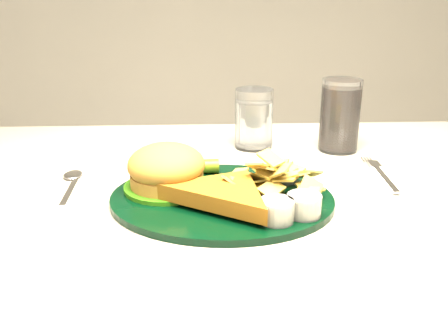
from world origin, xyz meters
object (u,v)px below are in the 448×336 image
(dinner_plate, at_px, (222,179))
(water_glass, at_px, (254,119))
(cola_glass, at_px, (340,115))
(fork_napkin, at_px, (384,177))

(dinner_plate, bearing_deg, water_glass, 81.92)
(cola_glass, height_order, fork_napkin, cola_glass)
(dinner_plate, height_order, fork_napkin, dinner_plate)
(dinner_plate, xyz_separation_m, cola_glass, (0.24, 0.25, 0.03))
(water_glass, height_order, fork_napkin, water_glass)
(dinner_plate, xyz_separation_m, fork_napkin, (0.28, 0.08, -0.03))
(cola_glass, relative_size, fork_napkin, 0.95)
(dinner_plate, relative_size, fork_napkin, 2.27)
(cola_glass, xyz_separation_m, fork_napkin, (0.04, -0.17, -0.07))
(cola_glass, bearing_deg, dinner_plate, -134.55)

